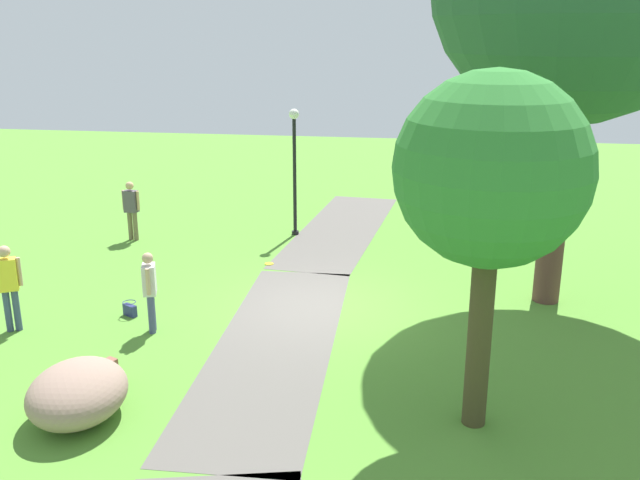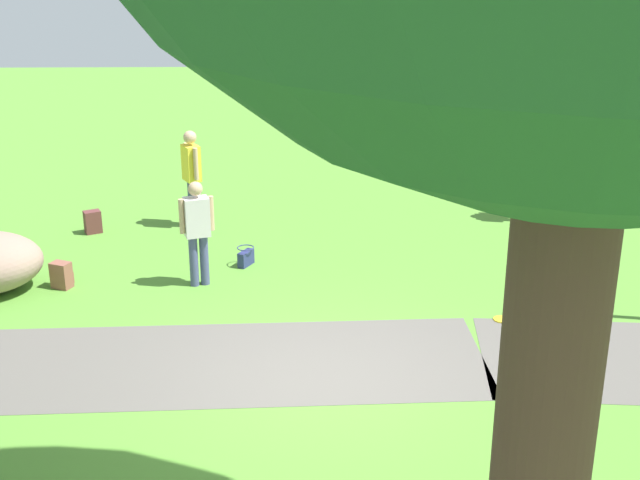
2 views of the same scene
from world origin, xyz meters
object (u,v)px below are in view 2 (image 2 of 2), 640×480
object	(u,v)px
woman_with_handbag	(197,226)
spare_backpack_on_lawn	(93,222)
frisbee_on_grass	(502,319)
handbag_on_grass	(246,257)
man_near_boulder	(533,169)
passerby_on_path	(192,171)
backpack_by_boulder	(62,275)

from	to	relation	value
woman_with_handbag	spare_backpack_on_lawn	world-z (taller)	woman_with_handbag
spare_backpack_on_lawn	frisbee_on_grass	world-z (taller)	spare_backpack_on_lawn
handbag_on_grass	frisbee_on_grass	distance (m)	4.19
man_near_boulder	passerby_on_path	xyz separation A→B (m)	(6.12, 0.21, 0.05)
spare_backpack_on_lawn	frisbee_on_grass	xyz separation A→B (m)	(-6.42, 3.70, -0.18)
passerby_on_path	woman_with_handbag	bearing A→B (deg)	98.36
man_near_boulder	backpack_by_boulder	distance (m)	8.35
woman_with_handbag	man_near_boulder	world-z (taller)	man_near_boulder
backpack_by_boulder	spare_backpack_on_lawn	world-z (taller)	same
woman_with_handbag	passerby_on_path	world-z (taller)	passerby_on_path
passerby_on_path	handbag_on_grass	distance (m)	2.37
frisbee_on_grass	woman_with_handbag	bearing A→B (deg)	-17.27
man_near_boulder	frisbee_on_grass	xyz separation A→B (m)	(1.45, 4.23, -0.95)
backpack_by_boulder	spare_backpack_on_lawn	distance (m)	2.43
spare_backpack_on_lawn	frisbee_on_grass	size ratio (longest dim) A/B	1.76
passerby_on_path	frisbee_on_grass	distance (m)	6.25
spare_backpack_on_lawn	man_near_boulder	bearing A→B (deg)	-176.14
woman_with_handbag	man_near_boulder	distance (m)	6.42
backpack_by_boulder	frisbee_on_grass	bearing A→B (deg)	168.60
woman_with_handbag	frisbee_on_grass	xyz separation A→B (m)	(-4.28, 1.33, -0.92)
man_near_boulder	backpack_by_boulder	size ratio (longest dim) A/B	4.16
backpack_by_boulder	spare_backpack_on_lawn	bearing A→B (deg)	-87.80
handbag_on_grass	backpack_by_boulder	bearing A→B (deg)	16.79
woman_with_handbag	backpack_by_boulder	bearing A→B (deg)	1.52
woman_with_handbag	handbag_on_grass	distance (m)	1.27
handbag_on_grass	frisbee_on_grass	size ratio (longest dim) A/B	1.63
woman_with_handbag	passerby_on_path	distance (m)	2.73
passerby_on_path	spare_backpack_on_lawn	size ratio (longest dim) A/B	4.36
man_near_boulder	passerby_on_path	bearing A→B (deg)	1.95
frisbee_on_grass	backpack_by_boulder	bearing A→B (deg)	-11.40
frisbee_on_grass	passerby_on_path	bearing A→B (deg)	-40.72
man_near_boulder	handbag_on_grass	bearing A→B (deg)	22.88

